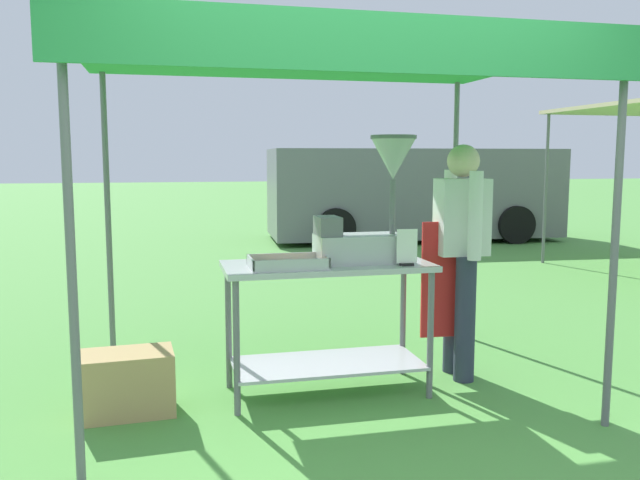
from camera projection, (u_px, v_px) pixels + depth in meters
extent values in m
plane|color=#519342|center=(242.00, 270.00, 8.96)|extent=(70.00, 70.00, 0.00)
cylinder|color=slate|center=(71.00, 257.00, 2.96)|extent=(0.04, 0.04, 2.15)
cylinder|color=slate|center=(615.00, 239.00, 3.61)|extent=(0.04, 0.04, 2.15)
cylinder|color=slate|center=(108.00, 217.00, 4.96)|extent=(0.04, 0.04, 2.15)
cylinder|color=slate|center=(454.00, 210.00, 5.61)|extent=(0.04, 0.04, 2.15)
cube|color=#2D934C|center=(322.00, 54.00, 4.15)|extent=(3.03, 2.27, 0.05)
cube|color=#2D934C|center=(378.00, 47.00, 3.08)|extent=(3.03, 0.02, 0.24)
cube|color=#B7B7BC|center=(327.00, 266.00, 4.17)|extent=(1.32, 0.59, 0.04)
cube|color=#B7B7BC|center=(327.00, 363.00, 4.25)|extent=(1.21, 0.54, 0.02)
cylinder|color=slate|center=(237.00, 348.00, 3.85)|extent=(0.04, 0.04, 0.82)
cylinder|color=slate|center=(430.00, 335.00, 4.13)|extent=(0.04, 0.04, 0.82)
cylinder|color=slate|center=(229.00, 327.00, 4.32)|extent=(0.04, 0.04, 0.82)
cylinder|color=slate|center=(403.00, 317.00, 4.60)|extent=(0.04, 0.04, 0.82)
cube|color=#B7B7BC|center=(288.00, 267.00, 4.00)|extent=(0.47, 0.29, 0.01)
cube|color=#B7B7BC|center=(292.00, 265.00, 3.86)|extent=(0.47, 0.01, 0.06)
cube|color=#B7B7BC|center=(284.00, 258.00, 4.13)|extent=(0.47, 0.01, 0.06)
cube|color=#B7B7BC|center=(251.00, 262.00, 3.94)|extent=(0.01, 0.29, 0.06)
cube|color=#B7B7BC|center=(324.00, 260.00, 4.04)|extent=(0.01, 0.29, 0.06)
torus|color=gold|center=(294.00, 263.00, 4.05)|extent=(0.10, 0.10, 0.02)
torus|color=gold|center=(262.00, 265.00, 3.94)|extent=(0.10, 0.10, 0.02)
torus|color=gold|center=(280.00, 267.00, 3.89)|extent=(0.08, 0.08, 0.02)
torus|color=gold|center=(318.00, 265.00, 3.96)|extent=(0.09, 0.09, 0.02)
torus|color=gold|center=(278.00, 264.00, 4.01)|extent=(0.10, 0.10, 0.02)
torus|color=gold|center=(296.00, 264.00, 3.98)|extent=(0.10, 0.10, 0.02)
torus|color=gold|center=(264.00, 263.00, 4.03)|extent=(0.10, 0.10, 0.02)
torus|color=gold|center=(268.00, 267.00, 3.87)|extent=(0.10, 0.10, 0.02)
torus|color=gold|center=(307.00, 266.00, 3.93)|extent=(0.10, 0.10, 0.02)
torus|color=gold|center=(312.00, 262.00, 4.05)|extent=(0.08, 0.08, 0.02)
torus|color=gold|center=(307.00, 264.00, 4.00)|extent=(0.10, 0.10, 0.02)
cube|color=#B7B7BC|center=(359.00, 248.00, 4.20)|extent=(0.56, 0.28, 0.18)
cube|color=slate|center=(328.00, 226.00, 4.13)|extent=(0.14, 0.22, 0.12)
cylinder|color=slate|center=(393.00, 207.00, 4.22)|extent=(0.04, 0.04, 0.35)
cone|color=#B7B7BC|center=(393.00, 159.00, 4.18)|extent=(0.28, 0.28, 0.26)
cylinder|color=slate|center=(394.00, 137.00, 4.16)|extent=(0.29, 0.29, 0.02)
cube|color=black|center=(407.00, 264.00, 4.08)|extent=(0.08, 0.05, 0.02)
cube|color=white|center=(407.00, 246.00, 4.07)|extent=(0.13, 0.02, 0.21)
cylinder|color=#2D3347|center=(465.00, 319.00, 4.46)|extent=(0.14, 0.14, 0.86)
cylinder|color=#2D3347|center=(454.00, 312.00, 4.65)|extent=(0.14, 0.14, 0.86)
cube|color=silver|center=(462.00, 217.00, 4.47)|extent=(0.35, 0.24, 0.52)
cube|color=red|center=(444.00, 280.00, 4.50)|extent=(0.32, 0.04, 0.80)
cylinder|color=silver|center=(475.00, 216.00, 4.25)|extent=(0.09, 0.09, 0.58)
cylinder|color=silver|center=(450.00, 211.00, 4.68)|extent=(0.09, 0.09, 0.58)
sphere|color=beige|center=(463.00, 161.00, 4.42)|extent=(0.22, 0.22, 0.22)
cube|color=tan|center=(128.00, 383.00, 3.90)|extent=(0.56, 0.36, 0.38)
cube|color=slate|center=(412.00, 192.00, 12.34)|extent=(5.42, 2.25, 1.60)
cube|color=#1E2833|center=(303.00, 171.00, 11.95)|extent=(0.21, 1.62, 0.70)
cylinder|color=black|center=(336.00, 228.00, 11.22)|extent=(0.69, 0.29, 0.68)
cylinder|color=black|center=(318.00, 218.00, 13.05)|extent=(0.69, 0.29, 0.68)
cylinder|color=black|center=(515.00, 225.00, 11.76)|extent=(0.69, 0.29, 0.68)
cylinder|color=black|center=(474.00, 216.00, 13.58)|extent=(0.69, 0.29, 0.68)
cylinder|color=slate|center=(546.00, 189.00, 9.48)|extent=(0.04, 0.04, 2.15)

